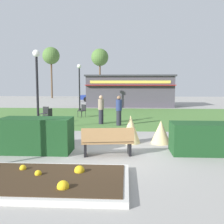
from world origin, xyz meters
name	(u,v)px	position (x,y,z in m)	size (l,w,h in m)	color
ground_plane	(106,154)	(0.00, 0.00, 0.00)	(80.00, 80.00, 0.00)	#999691
lawn_patch	(117,116)	(0.00, 10.17, 0.00)	(36.00, 12.00, 0.01)	#4C7A38
flower_bed	(41,180)	(-1.33, -2.72, 0.09)	(4.15, 2.30, 0.32)	beige
park_bench	(108,141)	(0.07, -0.25, 0.48)	(1.75, 0.74, 0.95)	#9E7547
hedge_left	(36,135)	(-2.42, 0.09, 0.60)	(2.42, 1.10, 1.19)	#19421E
hedge_right	(201,138)	(3.19, 0.24, 0.52)	(1.97, 1.10, 1.04)	#19421E
ornamental_grass_behind_left	(161,132)	(2.04, 1.66, 0.46)	(0.79, 0.79, 0.92)	#D1BC7F
ornamental_grass_behind_right	(131,129)	(0.85, 1.67, 0.56)	(0.78, 0.78, 1.11)	#D1BC7F
ornamental_grass_behind_center	(63,131)	(-1.85, 1.49, 0.47)	(0.78, 0.78, 0.93)	#D1BC7F
lamppost_mid	(37,80)	(-3.84, 4.37, 2.56)	(0.36, 0.36, 4.05)	black
lamppost_far	(79,82)	(-3.44, 13.87, 2.56)	(0.36, 0.36, 4.05)	black
trash_bin	(190,136)	(2.98, 0.84, 0.47)	(0.52, 0.52, 0.93)	#2D4233
food_kiosk	(130,91)	(1.00, 18.84, 1.64)	(9.04, 4.42, 3.25)	#47424C
cafe_chair_west	(45,112)	(-4.57, 7.71, 0.53)	(0.56, 0.56, 0.89)	black
cafe_chair_east	(48,114)	(-4.00, 6.61, 0.53)	(0.56, 0.56, 0.89)	black
cafe_chair_center	(83,110)	(-2.45, 9.59, 0.53)	(0.62, 0.62, 0.89)	black
person_strolling	(119,110)	(0.24, 6.00, 0.86)	(0.34, 0.34, 1.69)	#23232D
person_standing	(101,109)	(-0.82, 6.46, 0.86)	(0.34, 0.34, 1.69)	#23232D
parked_car_west_slot	(96,97)	(-3.41, 26.18, 0.64)	(4.23, 2.11, 1.20)	navy
tree_left_bg	(100,58)	(-3.73, 33.95, 6.58)	(2.80, 2.80, 8.05)	brown
tree_right_bg	(51,56)	(-11.81, 34.06, 6.89)	(2.80, 2.80, 8.38)	brown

